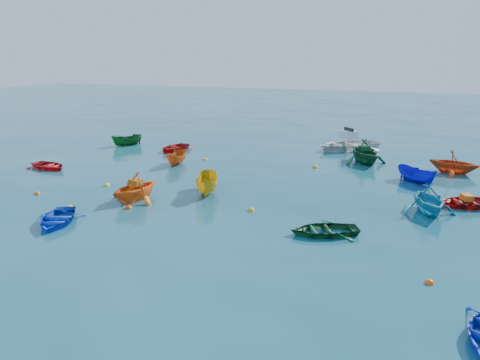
% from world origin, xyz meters
% --- Properties ---
extents(ground, '(160.00, 160.00, 0.00)m').
position_xyz_m(ground, '(0.00, 0.00, 0.00)').
color(ground, '#0B4050').
rests_on(ground, ground).
extents(dinghy_blue_sw, '(3.21, 3.61, 0.62)m').
position_xyz_m(dinghy_blue_sw, '(-5.39, -3.39, 0.00)').
color(dinghy_blue_sw, '#0F38C7').
rests_on(dinghy_blue_sw, ground).
extents(dinghy_orange_w, '(3.10, 3.42, 1.56)m').
position_xyz_m(dinghy_orange_w, '(-4.07, 0.79, 0.00)').
color(dinghy_orange_w, orange).
rests_on(dinghy_orange_w, ground).
extents(sampan_yellow_mid, '(2.15, 3.28, 1.19)m').
position_xyz_m(sampan_yellow_mid, '(-1.17, 3.21, 0.00)').
color(sampan_yellow_mid, '#C39611').
rests_on(sampan_yellow_mid, ground).
extents(dinghy_green_e, '(3.43, 3.05, 0.59)m').
position_xyz_m(dinghy_green_e, '(5.83, -0.37, 0.00)').
color(dinghy_green_e, '#104726').
rests_on(dinghy_green_e, ground).
extents(dinghy_cyan_se, '(3.30, 3.54, 1.51)m').
position_xyz_m(dinghy_cyan_se, '(9.83, 4.13, 0.00)').
color(dinghy_cyan_se, teal).
rests_on(dinghy_cyan_se, ground).
extents(dinghy_red_nw, '(3.21, 2.60, 0.59)m').
position_xyz_m(dinghy_red_nw, '(-13.19, 4.51, 0.00)').
color(dinghy_red_nw, red).
rests_on(dinghy_red_nw, ground).
extents(sampan_orange_n, '(1.32, 2.70, 1.00)m').
position_xyz_m(sampan_orange_n, '(-5.98, 8.57, 0.00)').
color(sampan_orange_n, '#B84D11').
rests_on(sampan_orange_n, ground).
extents(dinghy_green_n, '(4.27, 4.39, 1.76)m').
position_xyz_m(dinghy_green_n, '(5.75, 13.66, 0.00)').
color(dinghy_green_n, '#114C28').
rests_on(dinghy_green_n, ground).
extents(dinghy_red_ne, '(3.70, 3.24, 0.64)m').
position_xyz_m(dinghy_red_ne, '(11.67, 5.84, 0.00)').
color(dinghy_red_ne, '#AC110E').
rests_on(dinghy_red_ne, ground).
extents(sampan_blue_far, '(2.70, 2.51, 1.04)m').
position_xyz_m(sampan_blue_far, '(9.20, 9.64, 0.00)').
color(sampan_blue_far, '#0E0EB0').
rests_on(sampan_blue_far, ground).
extents(dinghy_red_far, '(2.51, 3.31, 0.65)m').
position_xyz_m(dinghy_red_far, '(-8.49, 12.68, 0.00)').
color(dinghy_red_far, '#B8110F').
rests_on(dinghy_red_far, ground).
extents(dinghy_orange_far, '(3.49, 3.19, 1.56)m').
position_xyz_m(dinghy_orange_far, '(11.29, 12.80, 0.00)').
color(dinghy_orange_far, '#BC3F11').
rests_on(dinghy_orange_far, ground).
extents(sampan_green_far, '(2.28, 2.69, 1.00)m').
position_xyz_m(sampan_green_far, '(-13.08, 13.17, 0.00)').
color(sampan_green_far, '#125118').
rests_on(sampan_green_far, ground).
extents(motorboat_white, '(6.12, 5.98, 1.64)m').
position_xyz_m(motorboat_white, '(3.98, 17.96, 0.00)').
color(motorboat_white, silver).
rests_on(motorboat_white, ground).
extents(tarp_orange_a, '(0.70, 0.59, 0.30)m').
position_xyz_m(tarp_orange_a, '(-4.06, 0.84, 0.93)').
color(tarp_orange_a, '#B35F12').
rests_on(tarp_orange_a, dinghy_orange_w).
extents(tarp_green_b, '(0.80, 0.77, 0.31)m').
position_xyz_m(tarp_green_b, '(5.69, 13.74, 1.03)').
color(tarp_green_b, '#114525').
rests_on(tarp_green_b, dinghy_green_n).
extents(tarp_orange_b, '(0.64, 0.72, 0.29)m').
position_xyz_m(tarp_orange_b, '(11.58, 5.80, 0.46)').
color(tarp_orange_b, orange).
rests_on(tarp_orange_b, dinghy_red_ne).
extents(buoy_or_a, '(0.34, 0.34, 0.34)m').
position_xyz_m(buoy_or_a, '(-3.62, -0.51, 0.00)').
color(buoy_or_a, '#CE460B').
rests_on(buoy_or_a, ground).
extents(buoy_ye_a, '(0.36, 0.36, 0.36)m').
position_xyz_m(buoy_ye_a, '(-6.23, -1.58, 0.00)').
color(buoy_ye_a, yellow).
rests_on(buoy_ye_a, ground).
extents(buoy_or_b, '(0.29, 0.29, 0.29)m').
position_xyz_m(buoy_or_b, '(9.91, -3.43, 0.00)').
color(buoy_or_b, '#EB510C').
rests_on(buoy_or_b, ground).
extents(buoy_ye_b, '(0.35, 0.35, 0.35)m').
position_xyz_m(buoy_ye_b, '(-7.10, 2.43, 0.00)').
color(buoy_ye_b, yellow).
rests_on(buoy_ye_b, ground).
extents(buoy_or_c, '(0.32, 0.32, 0.32)m').
position_xyz_m(buoy_or_c, '(-9.54, -0.27, 0.00)').
color(buoy_or_c, '#D45C0B').
rests_on(buoy_or_c, ground).
extents(buoy_ye_c, '(0.33, 0.33, 0.33)m').
position_xyz_m(buoy_ye_c, '(2.01, 1.33, 0.00)').
color(buoy_ye_c, gold).
rests_on(buoy_ye_c, ground).
extents(buoy_ye_d, '(0.31, 0.31, 0.31)m').
position_xyz_m(buoy_ye_d, '(-4.80, 10.54, 0.00)').
color(buoy_ye_d, yellow).
rests_on(buoy_ye_d, ground).
extents(buoy_or_e, '(0.36, 0.36, 0.36)m').
position_xyz_m(buoy_or_e, '(2.92, 11.05, 0.00)').
color(buoy_or_e, orange).
rests_on(buoy_or_e, ground).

